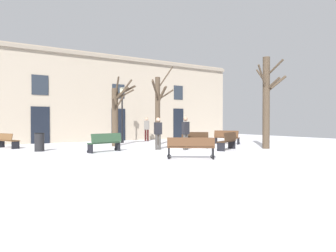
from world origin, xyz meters
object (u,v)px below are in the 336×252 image
(tree_center, at_px, (158,107))
(bench_far_corner, at_px, (7,140))
(litter_bin, at_px, (39,142))
(bench_back_to_back_left, at_px, (105,142))
(tree_left_of_center, at_px, (116,113))
(person_strolling, at_px, (158,132))
(bench_back_to_back_right, at_px, (227,137))
(person_crossing_plaza, at_px, (147,128))
(bench_by_litter_bin, at_px, (195,140))
(person_by_shop_door, at_px, (186,132))
(streetlamp, at_px, (122,109))
(tree_near_facade, at_px, (267,100))
(bench_near_lamp, at_px, (228,141))
(bench_facing_shops, at_px, (191,147))

(tree_center, bearing_deg, bench_far_corner, 165.39)
(litter_bin, xyz_separation_m, bench_far_corner, (-1.30, 2.79, -0.02))
(litter_bin, distance_m, bench_back_to_back_left, 3.44)
(tree_left_of_center, distance_m, person_strolling, 3.70)
(bench_back_to_back_right, xyz_separation_m, person_crossing_plaza, (-3.03, 5.73, 0.56))
(bench_by_litter_bin, relative_size, person_by_shop_door, 0.85)
(streetlamp, relative_size, bench_by_litter_bin, 2.66)
(bench_by_litter_bin, bearing_deg, person_strolling, -146.52)
(tree_near_facade, relative_size, person_strolling, 2.96)
(tree_center, relative_size, bench_back_to_back_left, 2.84)
(person_crossing_plaza, bearing_deg, tree_near_facade, -39.56)
(bench_far_corner, height_order, bench_back_to_back_right, bench_back_to_back_right)
(tree_near_facade, distance_m, litter_bin, 12.30)
(streetlamp, height_order, bench_back_to_back_right, streetlamp)
(bench_back_to_back_right, relative_size, person_strolling, 0.98)
(bench_back_to_back_left, bearing_deg, bench_by_litter_bin, 158.48)
(bench_far_corner, height_order, person_crossing_plaza, person_crossing_plaza)
(bench_near_lamp, bearing_deg, litter_bin, -54.72)
(bench_near_lamp, relative_size, bench_far_corner, 1.00)
(bench_far_corner, height_order, person_by_shop_door, person_by_shop_door)
(tree_center, xyz_separation_m, bench_facing_shops, (-2.55, -7.12, -1.96))
(tree_center, xyz_separation_m, person_by_shop_door, (-0.61, -3.98, -1.45))
(tree_near_facade, xyz_separation_m, person_strolling, (-5.51, 2.54, -1.73))
(bench_far_corner, bearing_deg, tree_left_of_center, -132.00)
(bench_near_lamp, bearing_deg, person_strolling, -60.69)
(tree_center, height_order, person_by_shop_door, tree_center)
(bench_far_corner, xyz_separation_m, bench_back_to_back_right, (12.71, -4.14, 0.02))
(bench_near_lamp, bearing_deg, bench_back_to_back_right, -159.07)
(tree_left_of_center, xyz_separation_m, bench_far_corner, (-5.79, 1.85, -1.59))
(tree_center, relative_size, bench_by_litter_bin, 3.47)
(tree_left_of_center, bearing_deg, streetlamp, 59.54)
(litter_bin, bearing_deg, person_strolling, -23.99)
(streetlamp, bearing_deg, tree_center, -64.58)
(bench_far_corner, relative_size, bench_by_litter_bin, 1.19)
(bench_facing_shops, relative_size, person_by_shop_door, 1.03)
(tree_near_facade, bearing_deg, bench_by_litter_bin, 143.80)
(litter_bin, bearing_deg, bench_back_to_back_left, -38.31)
(bench_by_litter_bin, distance_m, bench_facing_shops, 5.00)
(litter_bin, distance_m, person_crossing_plaza, 9.48)
(tree_left_of_center, xyz_separation_m, person_by_shop_door, (2.14, -4.35, -1.05))
(tree_center, height_order, person_crossing_plaza, tree_center)
(tree_center, distance_m, bench_back_to_back_right, 5.00)
(person_strolling, bearing_deg, bench_back_to_back_right, -169.04)
(litter_bin, bearing_deg, bench_near_lamp, -27.65)
(person_by_shop_door, relative_size, person_strolling, 1.02)
(litter_bin, distance_m, bench_facing_shops, 8.06)
(bench_back_to_back_left, relative_size, bench_near_lamp, 1.02)
(person_by_shop_door, bearing_deg, bench_near_lamp, 137.97)
(bench_by_litter_bin, height_order, person_strolling, person_strolling)
(person_by_shop_door, relative_size, person_crossing_plaza, 0.96)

